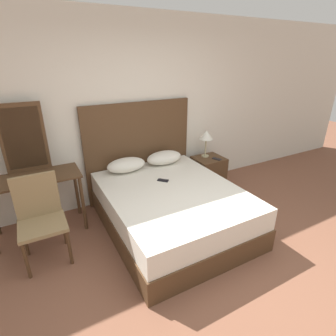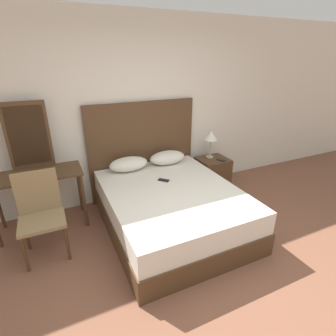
{
  "view_description": "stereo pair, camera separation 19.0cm",
  "coord_description": "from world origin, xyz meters",
  "px_view_note": "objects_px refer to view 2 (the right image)",
  "views": [
    {
      "loc": [
        -1.44,
        -1.4,
        2.12
      ],
      "look_at": [
        0.01,
        1.26,
        0.81
      ],
      "focal_mm": 28.0,
      "sensor_mm": 36.0,
      "label": 1
    },
    {
      "loc": [
        -1.27,
        -1.49,
        2.12
      ],
      "look_at": [
        0.01,
        1.26,
        0.81
      ],
      "focal_mm": 28.0,
      "sensor_mm": 36.0,
      "label": 2
    }
  ],
  "objects_px": {
    "bed": "(171,208)",
    "table_lamp": "(211,137)",
    "phone_on_bed": "(164,180)",
    "phone_on_nightstand": "(221,160)",
    "chair": "(40,209)",
    "nightstand": "(212,173)",
    "vanity_desk": "(37,183)"
  },
  "relations": [
    {
      "from": "chair",
      "to": "phone_on_bed",
      "type": "bearing_deg",
      "value": 2.29
    },
    {
      "from": "phone_on_bed",
      "to": "phone_on_nightstand",
      "type": "bearing_deg",
      "value": 16.27
    },
    {
      "from": "phone_on_bed",
      "to": "phone_on_nightstand",
      "type": "relative_size",
      "value": 0.95
    },
    {
      "from": "phone_on_bed",
      "to": "bed",
      "type": "bearing_deg",
      "value": -92.59
    },
    {
      "from": "nightstand",
      "to": "chair",
      "type": "bearing_deg",
      "value": -168.9
    },
    {
      "from": "phone_on_bed",
      "to": "table_lamp",
      "type": "xyz_separation_m",
      "value": [
        1.1,
        0.55,
        0.33
      ]
    },
    {
      "from": "bed",
      "to": "phone_on_bed",
      "type": "relative_size",
      "value": 12.73
    },
    {
      "from": "table_lamp",
      "to": "phone_on_nightstand",
      "type": "relative_size",
      "value": 2.75
    },
    {
      "from": "table_lamp",
      "to": "chair",
      "type": "relative_size",
      "value": 0.47
    },
    {
      "from": "bed",
      "to": "chair",
      "type": "height_order",
      "value": "chair"
    },
    {
      "from": "phone_on_nightstand",
      "to": "chair",
      "type": "xyz_separation_m",
      "value": [
        -2.72,
        -0.41,
        0.01
      ]
    },
    {
      "from": "nightstand",
      "to": "phone_on_bed",
      "type": "bearing_deg",
      "value": -157.7
    },
    {
      "from": "table_lamp",
      "to": "vanity_desk",
      "type": "height_order",
      "value": "table_lamp"
    },
    {
      "from": "phone_on_bed",
      "to": "chair",
      "type": "xyz_separation_m",
      "value": [
        -1.53,
        -0.06,
        -0.02
      ]
    },
    {
      "from": "bed",
      "to": "phone_on_nightstand",
      "type": "xyz_separation_m",
      "value": [
        1.2,
        0.61,
        0.26
      ]
    },
    {
      "from": "phone_on_bed",
      "to": "nightstand",
      "type": "xyz_separation_m",
      "value": [
        1.12,
        0.46,
        -0.3
      ]
    },
    {
      "from": "bed",
      "to": "table_lamp",
      "type": "bearing_deg",
      "value": 36.1
    },
    {
      "from": "bed",
      "to": "phone_on_bed",
      "type": "height_order",
      "value": "phone_on_bed"
    },
    {
      "from": "bed",
      "to": "chair",
      "type": "xyz_separation_m",
      "value": [
        -1.52,
        0.2,
        0.27
      ]
    },
    {
      "from": "bed",
      "to": "phone_on_bed",
      "type": "xyz_separation_m",
      "value": [
        0.01,
        0.26,
        0.29
      ]
    },
    {
      "from": "chair",
      "to": "vanity_desk",
      "type": "bearing_deg",
      "value": 91.29
    },
    {
      "from": "phone_on_nightstand",
      "to": "table_lamp",
      "type": "bearing_deg",
      "value": 114.99
    },
    {
      "from": "bed",
      "to": "table_lamp",
      "type": "relative_size",
      "value": 4.39
    },
    {
      "from": "vanity_desk",
      "to": "chair",
      "type": "xyz_separation_m",
      "value": [
        0.01,
        -0.5,
        -0.1
      ]
    },
    {
      "from": "phone_on_bed",
      "to": "nightstand",
      "type": "bearing_deg",
      "value": 22.3
    },
    {
      "from": "nightstand",
      "to": "vanity_desk",
      "type": "bearing_deg",
      "value": -179.63
    },
    {
      "from": "phone_on_bed",
      "to": "table_lamp",
      "type": "bearing_deg",
      "value": 26.44
    },
    {
      "from": "phone_on_bed",
      "to": "vanity_desk",
      "type": "relative_size",
      "value": 0.14
    },
    {
      "from": "nightstand",
      "to": "vanity_desk",
      "type": "distance_m",
      "value": 2.69
    },
    {
      "from": "vanity_desk",
      "to": "chair",
      "type": "relative_size",
      "value": 1.13
    },
    {
      "from": "phone_on_bed",
      "to": "chair",
      "type": "bearing_deg",
      "value": -177.71
    },
    {
      "from": "table_lamp",
      "to": "vanity_desk",
      "type": "xyz_separation_m",
      "value": [
        -2.64,
        -0.11,
        -0.25
      ]
    }
  ]
}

